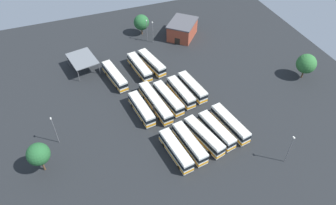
# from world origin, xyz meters

# --- Properties ---
(ground_plane) EXTENTS (109.95, 109.95, 0.00)m
(ground_plane) POSITION_xyz_m (0.00, 0.00, 0.00)
(ground_plane) COLOR black
(bus_row0_slot0) EXTENTS (12.47, 4.66, 3.45)m
(bus_row0_slot0) POSITION_xyz_m (-13.86, -10.69, 1.83)
(bus_row0_slot0) COLOR silver
(bus_row0_slot0) RESTS_ON ground_plane
(bus_row0_slot1) EXTENTS (11.70, 4.75, 3.45)m
(bus_row0_slot1) POSITION_xyz_m (-14.63, -6.69, 1.83)
(bus_row0_slot1) COLOR silver
(bus_row0_slot1) RESTS_ON ground_plane
(bus_row0_slot2) EXTENTS (12.39, 5.49, 3.45)m
(bus_row0_slot2) POSITION_xyz_m (-15.22, -3.11, 1.83)
(bus_row0_slot2) COLOR silver
(bus_row0_slot2) RESTS_ON ground_plane
(bus_row0_slot3) EXTENTS (11.92, 4.22, 3.45)m
(bus_row0_slot3) POSITION_xyz_m (-15.97, 0.80, 1.83)
(bus_row0_slot3) COLOR silver
(bus_row0_slot3) RESTS_ON ground_plane
(bus_row0_slot4) EXTENTS (11.66, 4.13, 3.45)m
(bus_row0_slot4) POSITION_xyz_m (-16.79, 4.50, 1.83)
(bus_row0_slot4) COLOR silver
(bus_row0_slot4) RESTS_ON ground_plane
(bus_row1_slot0) EXTENTS (11.47, 4.33, 3.45)m
(bus_row1_slot0) POSITION_xyz_m (1.76, -7.67, 1.83)
(bus_row1_slot0) COLOR silver
(bus_row1_slot0) RESTS_ON ground_plane
(bus_row1_slot1) EXTENTS (11.38, 4.08, 3.45)m
(bus_row1_slot1) POSITION_xyz_m (0.89, -4.01, 1.83)
(bus_row1_slot1) COLOR silver
(bus_row1_slot1) RESTS_ON ground_plane
(bus_row1_slot2) EXTENTS (12.23, 4.58, 3.45)m
(bus_row1_slot2) POSITION_xyz_m (-0.15, -0.00, 1.83)
(bus_row1_slot2) COLOR silver
(bus_row1_slot2) RESTS_ON ground_plane
(bus_row1_slot3) EXTENTS (14.88, 4.50, 3.45)m
(bus_row1_slot3) POSITION_xyz_m (-0.59, 3.69, 1.83)
(bus_row1_slot3) COLOR silver
(bus_row1_slot3) RESTS_ON ground_plane
(bus_row1_slot4) EXTENTS (11.31, 3.99, 3.45)m
(bus_row1_slot4) POSITION_xyz_m (-1.46, 7.71, 1.83)
(bus_row1_slot4) COLOR silver
(bus_row1_slot4) RESTS_ON ground_plane
(bus_row2_slot1) EXTENTS (12.04, 5.19, 3.45)m
(bus_row2_slot1) POSITION_xyz_m (16.13, -0.92, 1.83)
(bus_row2_slot1) COLOR silver
(bus_row2_slot1) RESTS_ON ground_plane
(bus_row2_slot2) EXTENTS (12.19, 4.21, 3.45)m
(bus_row2_slot2) POSITION_xyz_m (15.36, 3.09, 1.83)
(bus_row2_slot2) COLOR silver
(bus_row2_slot2) RESTS_ON ground_plane
(bus_row2_slot4) EXTENTS (12.38, 4.83, 3.45)m
(bus_row2_slot4) POSITION_xyz_m (13.89, 10.84, 1.83)
(bus_row2_slot4) COLOR silver
(bus_row2_slot4) RESTS_ON ground_plane
(depot_building) EXTENTS (13.11, 12.88, 5.52)m
(depot_building) POSITION_xyz_m (28.95, -16.02, 2.78)
(depot_building) COLOR #99422D
(depot_building) RESTS_ON ground_plane
(maintenance_shelter) EXTENTS (10.67, 8.62, 4.04)m
(maintenance_shelter) POSITION_xyz_m (22.33, 18.13, 3.85)
(maintenance_shelter) COLOR slate
(maintenance_shelter) RESTS_ON ground_plane
(lamp_post_far_corner) EXTENTS (0.56, 0.28, 8.19)m
(lamp_post_far_corner) POSITION_xyz_m (-26.85, -17.50, 4.51)
(lamp_post_far_corner) COLOR slate
(lamp_post_far_corner) RESTS_ON ground_plane
(lamp_post_mid_lot) EXTENTS (0.56, 0.28, 7.41)m
(lamp_post_mid_lot) POSITION_xyz_m (29.14, -5.74, 4.11)
(lamp_post_mid_lot) COLOR slate
(lamp_post_mid_lot) RESTS_ON ground_plane
(lamp_post_by_building) EXTENTS (0.56, 0.28, 7.49)m
(lamp_post_by_building) POSITION_xyz_m (30.73, -4.27, 4.16)
(lamp_post_by_building) COLOR slate
(lamp_post_by_building) RESTS_ON ground_plane
(lamp_post_near_entrance) EXTENTS (0.56, 0.28, 8.12)m
(lamp_post_near_entrance) POSITION_xyz_m (-3.55, 28.63, 4.47)
(lamp_post_near_entrance) COLOR slate
(lamp_post_near_entrance) RESTS_ON ground_plane
(tree_north_edge) EXTENTS (5.12, 5.12, 7.03)m
(tree_north_edge) POSITION_xyz_m (35.25, -3.82, 4.46)
(tree_north_edge) COLOR brown
(tree_north_edge) RESTS_ON ground_plane
(tree_east_edge) EXTENTS (4.85, 4.85, 7.81)m
(tree_east_edge) POSITION_xyz_m (-10.28, 32.47, 5.36)
(tree_east_edge) COLOR brown
(tree_east_edge) RESTS_ON ground_plane
(tree_northeast) EXTENTS (5.52, 5.52, 7.63)m
(tree_northeast) POSITION_xyz_m (-3.56, -39.93, 4.86)
(tree_northeast) COLOR brown
(tree_northeast) RESTS_ON ground_plane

